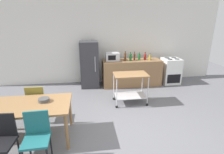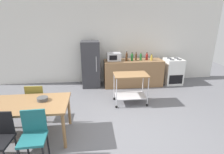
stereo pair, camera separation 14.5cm
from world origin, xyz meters
name	(u,v)px [view 1 (the left image)]	position (x,y,z in m)	size (l,w,h in m)	color
ground_plane	(120,130)	(0.00, 0.00, 0.00)	(12.00, 12.00, 0.00)	slate
back_wall	(104,42)	(0.00, 3.20, 1.45)	(8.40, 0.12, 2.90)	silver
kitchen_counter	(132,73)	(0.90, 2.60, 0.45)	(2.00, 0.64, 0.90)	olive
dining_table	(30,108)	(-1.73, -0.03, 0.67)	(1.50, 0.90, 0.75)	olive
chair_olive	(37,101)	(-1.77, 0.62, 0.52)	(0.41, 0.41, 0.89)	olive
chair_black	(1,139)	(-1.98, -0.68, 0.52)	(0.43, 0.43, 0.89)	black
chair_teal	(37,136)	(-1.46, -0.67, 0.52)	(0.41, 0.41, 0.89)	#1E666B
stove_oven	(170,71)	(2.35, 2.62, 0.45)	(0.60, 0.61, 0.92)	white
refrigerator	(89,64)	(-0.55, 2.70, 0.78)	(0.60, 0.63, 1.55)	#333338
kitchen_cart	(130,84)	(0.52, 1.24, 0.57)	(0.91, 0.57, 0.85)	olive
microwave	(112,57)	(0.23, 2.65, 1.03)	(0.46, 0.35, 0.26)	silver
bottle_soy_sauce	(125,57)	(0.64, 2.52, 1.04)	(0.07, 0.07, 0.32)	#4C2D19
bottle_soda	(130,57)	(0.83, 2.55, 1.02)	(0.08, 0.08, 0.28)	#1E6628
bottle_vinegar	(134,57)	(0.98, 2.62, 1.01)	(0.07, 0.07, 0.28)	#4C2D19
bottle_hot_sauce	(139,57)	(1.15, 2.60, 1.01)	(0.08, 0.08, 0.25)	#1E6628
bottle_wine	(145,57)	(1.36, 2.61, 1.00)	(0.08, 0.08, 0.26)	maroon
bottle_olive_oil	(150,57)	(1.50, 2.53, 0.99)	(0.07, 0.07, 0.22)	gold
fruit_bowl	(44,100)	(-1.48, 0.07, 0.78)	(0.21, 0.21, 0.07)	#4C4C4C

